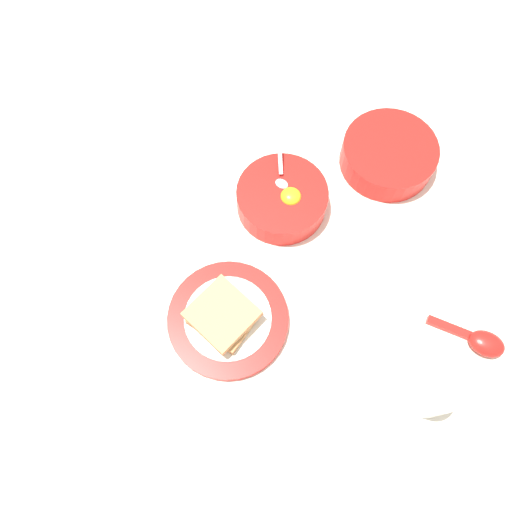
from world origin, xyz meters
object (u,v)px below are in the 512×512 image
(toast_sandwich, at_px, (223,316))
(soup_spoon, at_px, (480,342))
(egg_bowl, at_px, (282,198))
(congee_bowl, at_px, (389,154))
(drinking_cup, at_px, (431,392))
(toast_plate, at_px, (228,319))

(toast_sandwich, xyz_separation_m, soup_spoon, (0.37, 0.20, -0.02))
(soup_spoon, bearing_deg, egg_bowl, 174.78)
(congee_bowl, relative_size, drinking_cup, 2.14)
(egg_bowl, distance_m, toast_sandwich, 0.24)
(egg_bowl, distance_m, congee_bowl, 0.22)
(egg_bowl, height_order, drinking_cup, drinking_cup)
(toast_plate, xyz_separation_m, toast_sandwich, (-0.00, -0.01, 0.03))
(soup_spoon, xyz_separation_m, congee_bowl, (-0.29, 0.23, 0.02))
(congee_bowl, bearing_deg, egg_bowl, -121.43)
(egg_bowl, bearing_deg, drinking_cup, -23.96)
(drinking_cup, bearing_deg, toast_plate, -167.92)
(toast_plate, xyz_separation_m, congee_bowl, (0.07, 0.42, 0.02))
(egg_bowl, distance_m, drinking_cup, 0.40)
(drinking_cup, bearing_deg, soup_spoon, 72.83)
(congee_bowl, distance_m, drinking_cup, 0.43)
(egg_bowl, xyz_separation_m, soup_spoon, (0.41, -0.04, -0.02))
(toast_sandwich, xyz_separation_m, congee_bowl, (0.08, 0.43, -0.01))
(toast_plate, bearing_deg, soup_spoon, 28.30)
(egg_bowl, relative_size, toast_sandwich, 1.52)
(egg_bowl, relative_size, congee_bowl, 0.93)
(drinking_cup, bearing_deg, congee_bowl, 125.65)
(egg_bowl, relative_size, toast_plate, 0.81)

